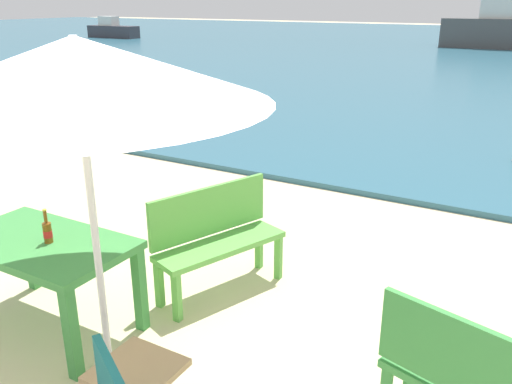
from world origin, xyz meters
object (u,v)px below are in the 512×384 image
(beer_bottle_amber, at_px, (47,231))
(picnic_table_green, at_px, (43,253))
(bench_green_right, at_px, (216,234))
(boat_fishing_trawler, at_px, (113,30))
(patio_umbrella, at_px, (77,71))

(beer_bottle_amber, bearing_deg, picnic_table_green, -176.78)
(bench_green_right, relative_size, boat_fishing_trawler, 0.34)
(beer_bottle_amber, height_order, bench_green_right, beer_bottle_amber)
(bench_green_right, height_order, boat_fishing_trawler, boat_fishing_trawler)
(patio_umbrella, relative_size, bench_green_right, 1.84)
(patio_umbrella, bearing_deg, boat_fishing_trawler, 134.12)
(bench_green_right, bearing_deg, beer_bottle_amber, -122.21)
(beer_bottle_amber, distance_m, boat_fishing_trawler, 33.85)
(patio_umbrella, xyz_separation_m, bench_green_right, (-0.19, 1.52, -1.58))
(picnic_table_green, bearing_deg, boat_fishing_trawler, 133.33)
(patio_umbrella, height_order, boat_fishing_trawler, patio_umbrella)
(picnic_table_green, height_order, bench_green_right, bench_green_right)
(picnic_table_green, height_order, boat_fishing_trawler, boat_fishing_trawler)
(boat_fishing_trawler, bearing_deg, beer_bottle_amber, -46.55)
(picnic_table_green, bearing_deg, beer_bottle_amber, 3.22)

